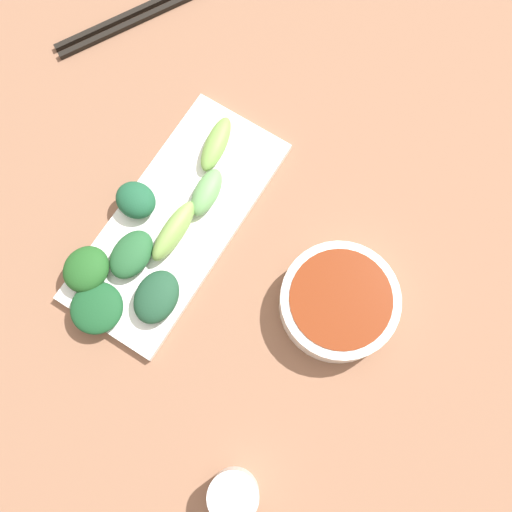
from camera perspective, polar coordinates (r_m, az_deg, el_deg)
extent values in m
cube|color=#855C44|center=(0.75, -2.33, 1.12)|extent=(2.10, 2.10, 0.02)
cylinder|color=silver|center=(0.71, 8.11, -4.34)|extent=(0.14, 0.14, 0.04)
cylinder|color=maroon|center=(0.70, 8.21, -4.20)|extent=(0.12, 0.12, 0.03)
cube|color=white|center=(0.75, -7.66, 3.45)|extent=(0.14, 0.33, 0.01)
ellipsoid|color=#1B5133|center=(0.75, -11.60, 5.34)|extent=(0.06, 0.05, 0.03)
ellipsoid|color=#7AA54D|center=(0.73, -7.99, 2.43)|extent=(0.03, 0.09, 0.03)
ellipsoid|color=#22582E|center=(0.73, -12.01, 0.15)|extent=(0.05, 0.07, 0.02)
ellipsoid|color=#1F541F|center=(0.74, -16.17, -1.23)|extent=(0.05, 0.06, 0.03)
ellipsoid|color=#1C452C|center=(0.71, -9.64, -3.94)|extent=(0.06, 0.07, 0.03)
ellipsoid|color=#70A047|center=(0.77, -3.91, 10.81)|extent=(0.04, 0.08, 0.02)
ellipsoid|color=#629E58|center=(0.74, -4.83, 6.20)|extent=(0.04, 0.07, 0.03)
ellipsoid|color=#184B25|center=(0.73, -15.21, -4.88)|extent=(0.07, 0.07, 0.02)
cube|color=black|center=(0.90, -11.71, 21.36)|extent=(0.12, 0.20, 0.01)
cube|color=black|center=(0.91, -12.13, 21.98)|extent=(0.12, 0.20, 0.01)
cylinder|color=white|center=(0.70, -2.19, -22.19)|extent=(0.06, 0.06, 0.05)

